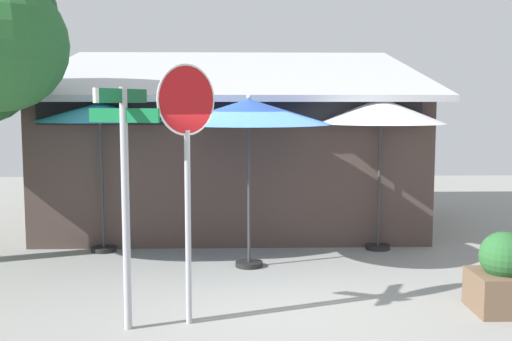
# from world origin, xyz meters

# --- Properties ---
(ground_plane) EXTENTS (28.00, 28.00, 0.10)m
(ground_plane) POSITION_xyz_m (0.00, 0.00, -0.05)
(ground_plane) COLOR gray
(cafe_building) EXTENTS (7.89, 5.75, 3.92)m
(cafe_building) POSITION_xyz_m (-0.59, 5.39, 1.50)
(cafe_building) COLOR #473833
(cafe_building) RESTS_ON ground
(street_sign_post) EXTENTS (0.86, 0.92, 2.81)m
(street_sign_post) POSITION_xyz_m (-1.74, -1.21, 1.75)
(street_sign_post) COLOR #A8AAB2
(street_sign_post) RESTS_ON ground
(stop_sign) EXTENTS (0.63, 0.57, 3.08)m
(stop_sign) POSITION_xyz_m (-1.04, -1.04, 2.18)
(stop_sign) COLOR #A8AAB2
(stop_sign) RESTS_ON ground
(patio_umbrella_teal_left) EXTENTS (2.29, 2.29, 2.71)m
(patio_umbrella_teal_left) POSITION_xyz_m (-2.85, 2.66, 2.45)
(patio_umbrella_teal_left) COLOR black
(patio_umbrella_teal_left) RESTS_ON ground
(patio_umbrella_royal_blue_center) EXTENTS (2.60, 2.60, 2.76)m
(patio_umbrella_royal_blue_center) POSITION_xyz_m (-0.28, 1.55, 2.48)
(patio_umbrella_royal_blue_center) COLOR black
(patio_umbrella_royal_blue_center) RESTS_ON ground
(patio_umbrella_ivory_right) EXTENTS (2.27, 2.27, 2.79)m
(patio_umbrella_ivory_right) POSITION_xyz_m (2.07, 2.70, 2.48)
(patio_umbrella_ivory_right) COLOR black
(patio_umbrella_ivory_right) RESTS_ON ground
(sidewalk_planter) EXTENTS (0.75, 0.75, 1.03)m
(sidewalk_planter) POSITION_xyz_m (2.89, -0.72, 0.46)
(sidewalk_planter) COLOR brown
(sidewalk_planter) RESTS_ON ground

